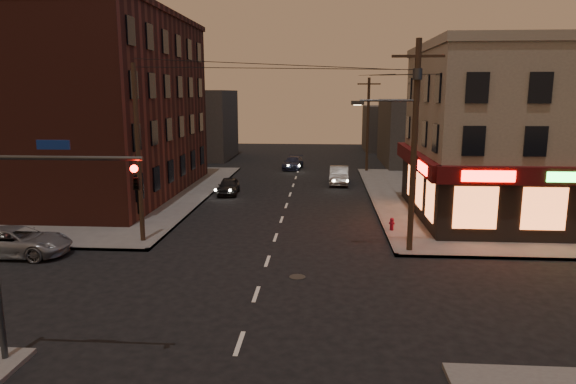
# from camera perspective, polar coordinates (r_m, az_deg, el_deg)

# --- Properties ---
(ground) EXTENTS (120.00, 120.00, 0.00)m
(ground) POSITION_cam_1_polar(r_m,az_deg,el_deg) (20.37, -3.56, -11.28)
(ground) COLOR black
(ground) RESTS_ON ground
(sidewalk_ne) EXTENTS (24.00, 28.00, 0.15)m
(sidewalk_ne) POSITION_cam_1_polar(r_m,az_deg,el_deg) (41.43, 25.82, -0.76)
(sidewalk_ne) COLOR #514F4C
(sidewalk_ne) RESTS_ON ground
(sidewalk_nw) EXTENTS (24.00, 28.00, 0.15)m
(sidewalk_nw) POSITION_cam_1_polar(r_m,az_deg,el_deg) (43.60, -24.19, -0.09)
(sidewalk_nw) COLOR #514F4C
(sidewalk_nw) RESTS_ON ground
(pizza_building) EXTENTS (15.85, 12.85, 10.50)m
(pizza_building) POSITION_cam_1_polar(r_m,az_deg,el_deg) (34.87, 26.72, 5.92)
(pizza_building) COLOR gray
(pizza_building) RESTS_ON sidewalk_ne
(brick_apartment) EXTENTS (12.00, 20.00, 13.00)m
(brick_apartment) POSITION_cam_1_polar(r_m,az_deg,el_deg) (41.38, -20.58, 8.81)
(brick_apartment) COLOR #4A1E17
(brick_apartment) RESTS_ON sidewalk_nw
(bg_building_ne_a) EXTENTS (10.00, 12.00, 7.00)m
(bg_building_ne_a) POSITION_cam_1_polar(r_m,az_deg,el_deg) (57.98, 15.49, 6.40)
(bg_building_ne_a) COLOR #3F3D3A
(bg_building_ne_a) RESTS_ON ground
(bg_building_nw) EXTENTS (9.00, 10.00, 8.00)m
(bg_building_nw) POSITION_cam_1_polar(r_m,az_deg,el_deg) (62.76, -10.43, 7.39)
(bg_building_nw) COLOR #3F3D3A
(bg_building_nw) RESTS_ON ground
(bg_building_ne_b) EXTENTS (8.00, 8.00, 6.00)m
(bg_building_ne_b) POSITION_cam_1_polar(r_m,az_deg,el_deg) (71.47, 11.69, 6.95)
(bg_building_ne_b) COLOR #3F3D3A
(bg_building_ne_b) RESTS_ON ground
(utility_pole_main) EXTENTS (4.20, 0.44, 10.00)m
(utility_pole_main) POSITION_cam_1_polar(r_m,az_deg,el_deg) (24.91, 13.63, 6.18)
(utility_pole_main) COLOR #382619
(utility_pole_main) RESTS_ON sidewalk_ne
(utility_pole_far) EXTENTS (0.26, 0.26, 9.00)m
(utility_pole_far) POSITION_cam_1_polar(r_m,az_deg,el_deg) (50.95, 8.86, 7.39)
(utility_pole_far) COLOR #382619
(utility_pole_far) RESTS_ON sidewalk_ne
(utility_pole_west) EXTENTS (0.24, 0.24, 9.00)m
(utility_pole_west) POSITION_cam_1_polar(r_m,az_deg,el_deg) (27.04, -16.29, 4.04)
(utility_pole_west) COLOR #382619
(utility_pole_west) RESTS_ON sidewalk_nw
(traffic_signal) EXTENTS (4.49, 0.32, 6.47)m
(traffic_signal) POSITION_cam_1_polar(r_m,az_deg,el_deg) (15.80, -27.10, -3.23)
(traffic_signal) COLOR #333538
(traffic_signal) RESTS_ON ground
(suv_cross) EXTENTS (5.03, 2.32, 1.40)m
(suv_cross) POSITION_cam_1_polar(r_m,az_deg,el_deg) (27.88, -27.90, -4.89)
(suv_cross) COLOR gray
(suv_cross) RESTS_ON ground
(sedan_near) EXTENTS (1.71, 3.79, 1.26)m
(sedan_near) POSITION_cam_1_polar(r_m,az_deg,el_deg) (39.85, -6.63, 0.66)
(sedan_near) COLOR black
(sedan_near) RESTS_ON ground
(sedan_mid) EXTENTS (1.74, 4.60, 1.50)m
(sedan_mid) POSITION_cam_1_polar(r_m,az_deg,el_deg) (44.24, 5.69, 1.86)
(sedan_mid) COLOR #65635E
(sedan_mid) RESTS_ON ground
(sedan_far) EXTENTS (2.18, 4.50, 1.26)m
(sedan_far) POSITION_cam_1_polar(r_m,az_deg,el_deg) (52.80, 0.55, 3.25)
(sedan_far) COLOR #1C2138
(sedan_far) RESTS_ON ground
(fire_hydrant) EXTENTS (0.33, 0.33, 0.72)m
(fire_hydrant) POSITION_cam_1_polar(r_m,az_deg,el_deg) (29.27, 11.46, -3.43)
(fire_hydrant) COLOR maroon
(fire_hydrant) RESTS_ON sidewalk_ne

